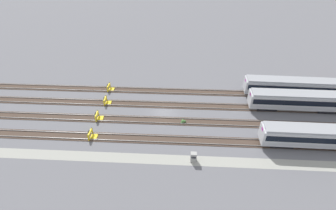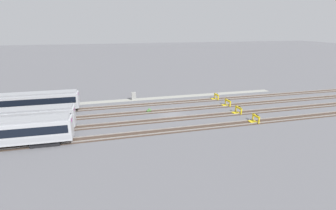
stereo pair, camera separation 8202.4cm
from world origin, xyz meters
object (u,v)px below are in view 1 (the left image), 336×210
(bumper_stop_middle_track, at_px, (107,101))
(electrical_cabinet, at_px, (193,157))
(bumper_stop_nearest_track, at_px, (92,135))
(subway_car_front_row_centre, at_px, (298,100))
(weed_clump, at_px, (183,121))
(subway_car_front_row_right_inner, at_px, (290,87))
(bumper_stop_near_inner_track, at_px, (98,116))
(subway_car_front_row_leftmost, at_px, (319,136))
(bumper_stop_far_inner_track, at_px, (110,88))

(bumper_stop_middle_track, height_order, electrical_cabinet, electrical_cabinet)
(bumper_stop_nearest_track, distance_m, electrical_cabinet, 17.25)
(subway_car_front_row_centre, distance_m, bumper_stop_nearest_track, 37.66)
(subway_car_front_row_centre, height_order, weed_clump, subway_car_front_row_centre)
(subway_car_front_row_right_inner, distance_m, bumper_stop_nearest_track, 39.12)
(bumper_stop_near_inner_track, relative_size, electrical_cabinet, 1.25)
(subway_car_front_row_centre, relative_size, weed_clump, 19.60)
(subway_car_front_row_centre, bearing_deg, subway_car_front_row_right_inner, 90.00)
(electrical_cabinet, bearing_deg, subway_car_front_row_centre, 34.92)
(bumper_stop_nearest_track, bearing_deg, subway_car_front_row_centre, 14.65)
(bumper_stop_middle_track, relative_size, weed_clump, 2.18)
(bumper_stop_nearest_track, height_order, weed_clump, bumper_stop_nearest_track)
(bumper_stop_middle_track, xyz_separation_m, electrical_cabinet, (16.56, -13.73, 0.29))
(subway_car_front_row_centre, bearing_deg, subway_car_front_row_leftmost, -90.00)
(subway_car_front_row_leftmost, bearing_deg, subway_car_front_row_centre, 90.00)
(subway_car_front_row_centre, height_order, bumper_stop_near_inner_track, subway_car_front_row_centre)
(subway_car_front_row_centre, xyz_separation_m, bumper_stop_near_inner_track, (-36.59, -4.76, -1.53))
(subway_car_front_row_leftmost, relative_size, subway_car_front_row_right_inner, 1.00)
(bumper_stop_far_inner_track, bearing_deg, electrical_cabinet, -47.36)
(weed_clump, bearing_deg, subway_car_front_row_leftmost, -11.98)
(weed_clump, bearing_deg, subway_car_front_row_right_inner, 24.64)
(bumper_stop_nearest_track, distance_m, bumper_stop_far_inner_track, 14.23)
(subway_car_front_row_leftmost, relative_size, subway_car_front_row_centre, 1.00)
(subway_car_front_row_centre, bearing_deg, bumper_stop_far_inner_track, 172.68)
(bumper_stop_nearest_track, relative_size, weed_clump, 2.18)
(subway_car_front_row_leftmost, xyz_separation_m, bumper_stop_nearest_track, (-36.41, 0.03, -1.53))
(bumper_stop_near_inner_track, bearing_deg, bumper_stop_middle_track, 85.86)
(bumper_stop_nearest_track, bearing_deg, bumper_stop_far_inner_track, 91.11)
(bumper_stop_near_inner_track, bearing_deg, subway_car_front_row_right_inner, 14.51)
(bumper_stop_middle_track, relative_size, bumper_stop_far_inner_track, 1.00)
(subway_car_front_row_right_inner, xyz_separation_m, bumper_stop_nearest_track, (-36.41, -14.23, -1.53))
(subway_car_front_row_centre, relative_size, electrical_cabinet, 11.27)
(bumper_stop_nearest_track, distance_m, bumper_stop_middle_track, 9.50)
(subway_car_front_row_right_inner, bearing_deg, bumper_stop_near_inner_track, -165.49)
(subway_car_front_row_right_inner, height_order, bumper_stop_far_inner_track, subway_car_front_row_right_inner)
(bumper_stop_far_inner_track, xyz_separation_m, electrical_cabinet, (16.99, -18.46, 0.29))
(bumper_stop_far_inner_track, bearing_deg, subway_car_front_row_centre, -7.32)
(subway_car_front_row_right_inner, bearing_deg, bumper_stop_middle_track, -172.57)
(subway_car_front_row_leftmost, bearing_deg, bumper_stop_nearest_track, 179.95)
(bumper_stop_near_inner_track, bearing_deg, bumper_stop_far_inner_track, 90.55)
(bumper_stop_near_inner_track, relative_size, bumper_stop_far_inner_track, 1.00)
(bumper_stop_near_inner_track, relative_size, weed_clump, 2.18)
(bumper_stop_nearest_track, bearing_deg, bumper_stop_middle_track, 89.04)
(bumper_stop_near_inner_track, distance_m, bumper_stop_far_inner_track, 9.47)
(subway_car_front_row_centre, height_order, subway_car_front_row_right_inner, same)
(weed_clump, bearing_deg, bumper_stop_nearest_track, -163.53)
(subway_car_front_row_leftmost, xyz_separation_m, bumper_stop_near_inner_track, (-36.59, 4.79, -1.53))
(bumper_stop_middle_track, distance_m, bumper_stop_far_inner_track, 4.75)
(subway_car_front_row_leftmost, distance_m, subway_car_front_row_centre, 9.55)
(electrical_cabinet, relative_size, weed_clump, 1.74)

